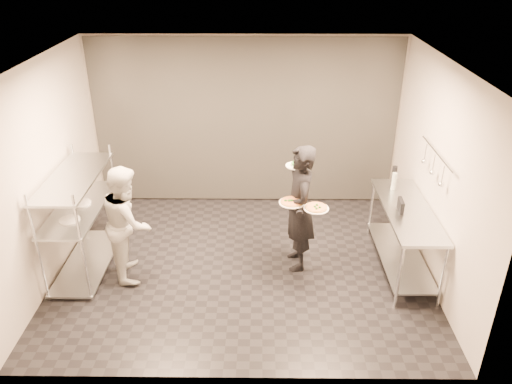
{
  "coord_description": "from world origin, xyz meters",
  "views": [
    {
      "loc": [
        0.25,
        -5.74,
        4.07
      ],
      "look_at": [
        0.19,
        0.1,
        1.1
      ],
      "focal_mm": 35.0,
      "sensor_mm": 36.0,
      "label": 1
    }
  ],
  "objects_px": {
    "bottle_green": "(394,181)",
    "prep_counter": "(405,228)",
    "pizza_plate_near": "(292,202)",
    "salad_plate": "(296,164)",
    "bottle_dark": "(394,174)",
    "waiter": "(299,209)",
    "pass_rack": "(80,217)",
    "bottle_clear": "(394,176)",
    "chef": "(128,222)",
    "pizza_plate_far": "(316,208)",
    "pos_monitor": "(401,206)"
  },
  "relations": [
    {
      "from": "prep_counter",
      "to": "bottle_clear",
      "type": "xyz_separation_m",
      "value": [
        0.0,
        0.79,
        0.39
      ]
    },
    {
      "from": "bottle_clear",
      "to": "prep_counter",
      "type": "bearing_deg",
      "value": -90.09
    },
    {
      "from": "prep_counter",
      "to": "pizza_plate_near",
      "type": "relative_size",
      "value": 5.42
    },
    {
      "from": "prep_counter",
      "to": "bottle_clear",
      "type": "height_order",
      "value": "bottle_clear"
    },
    {
      "from": "prep_counter",
      "to": "bottle_green",
      "type": "relative_size",
      "value": 7.22
    },
    {
      "from": "bottle_dark",
      "to": "chef",
      "type": "bearing_deg",
      "value": -165.36
    },
    {
      "from": "pos_monitor",
      "to": "bottle_clear",
      "type": "xyz_separation_m",
      "value": [
        0.12,
        0.87,
        0.01
      ]
    },
    {
      "from": "waiter",
      "to": "bottle_dark",
      "type": "distance_m",
      "value": 1.62
    },
    {
      "from": "prep_counter",
      "to": "bottle_clear",
      "type": "relative_size",
      "value": 9.3
    },
    {
      "from": "pass_rack",
      "to": "waiter",
      "type": "bearing_deg",
      "value": 0.93
    },
    {
      "from": "pizza_plate_near",
      "to": "bottle_clear",
      "type": "relative_size",
      "value": 1.71
    },
    {
      "from": "waiter",
      "to": "bottle_green",
      "type": "bearing_deg",
      "value": 104.97
    },
    {
      "from": "pos_monitor",
      "to": "bottle_green",
      "type": "distance_m",
      "value": 0.64
    },
    {
      "from": "pass_rack",
      "to": "chef",
      "type": "xyz_separation_m",
      "value": [
        0.67,
        -0.15,
        0.01
      ]
    },
    {
      "from": "waiter",
      "to": "pizza_plate_near",
      "type": "distance_m",
      "value": 0.27
    },
    {
      "from": "prep_counter",
      "to": "waiter",
      "type": "distance_m",
      "value": 1.44
    },
    {
      "from": "pass_rack",
      "to": "pizza_plate_far",
      "type": "bearing_deg",
      "value": -4.0
    },
    {
      "from": "salad_plate",
      "to": "chef",
      "type": "bearing_deg",
      "value": -167.82
    },
    {
      "from": "bottle_clear",
      "to": "bottle_dark",
      "type": "relative_size",
      "value": 0.79
    },
    {
      "from": "chef",
      "to": "bottle_clear",
      "type": "distance_m",
      "value": 3.79
    },
    {
      "from": "pos_monitor",
      "to": "waiter",
      "type": "bearing_deg",
      "value": 177.77
    },
    {
      "from": "waiter",
      "to": "chef",
      "type": "relative_size",
      "value": 1.13
    },
    {
      "from": "bottle_dark",
      "to": "pass_rack",
      "type": "bearing_deg",
      "value": -169.5
    },
    {
      "from": "chef",
      "to": "bottle_clear",
      "type": "height_order",
      "value": "chef"
    },
    {
      "from": "bottle_green",
      "to": "prep_counter",
      "type": "bearing_deg",
      "value": -83.84
    },
    {
      "from": "salad_plate",
      "to": "bottle_dark",
      "type": "height_order",
      "value": "salad_plate"
    },
    {
      "from": "waiter",
      "to": "bottle_clear",
      "type": "bearing_deg",
      "value": 111.89
    },
    {
      "from": "salad_plate",
      "to": "bottle_dark",
      "type": "xyz_separation_m",
      "value": [
        1.46,
        0.48,
        -0.36
      ]
    },
    {
      "from": "waiter",
      "to": "bottle_dark",
      "type": "relative_size",
      "value": 7.2
    },
    {
      "from": "bottle_green",
      "to": "bottle_clear",
      "type": "bearing_deg",
      "value": 74.94
    },
    {
      "from": "waiter",
      "to": "bottle_dark",
      "type": "height_order",
      "value": "waiter"
    },
    {
      "from": "bottle_clear",
      "to": "bottle_dark",
      "type": "height_order",
      "value": "bottle_dark"
    },
    {
      "from": "prep_counter",
      "to": "pos_monitor",
      "type": "bearing_deg",
      "value": -147.49
    },
    {
      "from": "chef",
      "to": "bottle_dark",
      "type": "bearing_deg",
      "value": -88.26
    },
    {
      "from": "pos_monitor",
      "to": "pizza_plate_far",
      "type": "bearing_deg",
      "value": -169.53
    },
    {
      "from": "prep_counter",
      "to": "pass_rack",
      "type": "bearing_deg",
      "value": -179.97
    },
    {
      "from": "bottle_clear",
      "to": "salad_plate",
      "type": "bearing_deg",
      "value": -161.97
    },
    {
      "from": "bottle_dark",
      "to": "waiter",
      "type": "bearing_deg",
      "value": -151.96
    },
    {
      "from": "prep_counter",
      "to": "salad_plate",
      "type": "xyz_separation_m",
      "value": [
        -1.46,
        0.32,
        0.78
      ]
    },
    {
      "from": "pizza_plate_far",
      "to": "bottle_green",
      "type": "bearing_deg",
      "value": 33.92
    },
    {
      "from": "pizza_plate_near",
      "to": "bottle_clear",
      "type": "height_order",
      "value": "bottle_clear"
    },
    {
      "from": "bottle_green",
      "to": "pizza_plate_far",
      "type": "bearing_deg",
      "value": -146.08
    },
    {
      "from": "chef",
      "to": "pizza_plate_far",
      "type": "bearing_deg",
      "value": -104.4
    },
    {
      "from": "pizza_plate_far",
      "to": "bottle_clear",
      "type": "distance_m",
      "value": 1.59
    },
    {
      "from": "pizza_plate_near",
      "to": "salad_plate",
      "type": "distance_m",
      "value": 0.55
    },
    {
      "from": "pass_rack",
      "to": "salad_plate",
      "type": "distance_m",
      "value": 2.96
    },
    {
      "from": "salad_plate",
      "to": "bottle_green",
      "type": "distance_m",
      "value": 1.46
    },
    {
      "from": "pass_rack",
      "to": "pizza_plate_near",
      "type": "bearing_deg",
      "value": -2.42
    },
    {
      "from": "pizza_plate_far",
      "to": "pos_monitor",
      "type": "xyz_separation_m",
      "value": [
        1.11,
        0.14,
        -0.04
      ]
    },
    {
      "from": "pos_monitor",
      "to": "bottle_green",
      "type": "xyz_separation_m",
      "value": [
        0.06,
        0.64,
        0.04
      ]
    }
  ]
}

